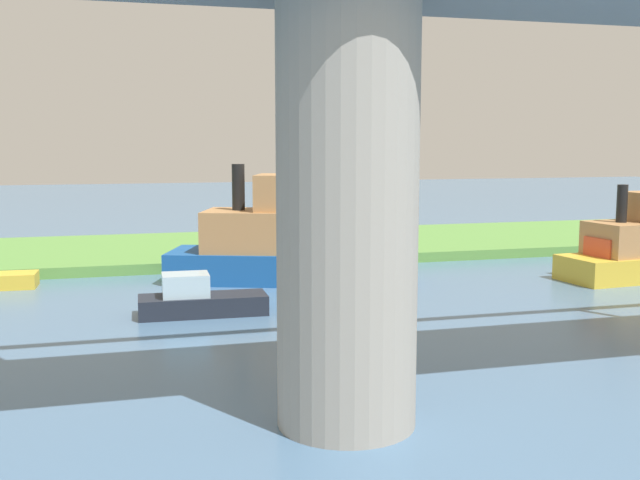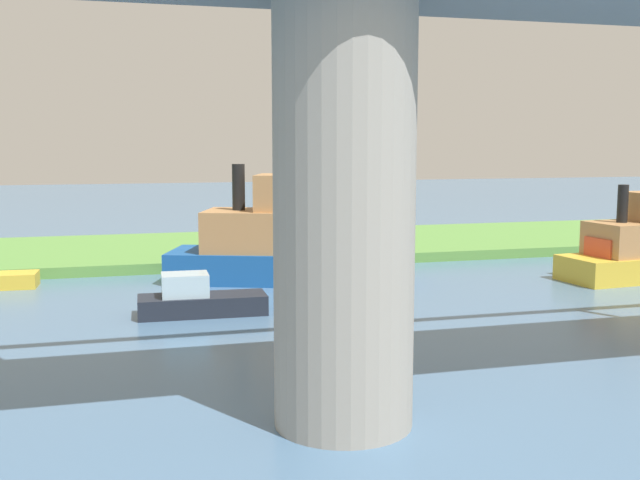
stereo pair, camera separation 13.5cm
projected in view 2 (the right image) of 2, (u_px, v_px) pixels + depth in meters
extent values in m
plane|color=#4C7093|center=(330.00, 267.00, 36.68)|extent=(160.00, 160.00, 0.00)
cube|color=#5B9342|center=(301.00, 245.00, 42.39)|extent=(80.00, 12.00, 0.50)
cylinder|color=#9E998E|center=(344.00, 217.00, 15.65)|extent=(2.95, 2.95, 8.94)
cylinder|color=#2D334C|center=(276.00, 250.00, 36.86)|extent=(0.29, 0.29, 0.55)
cylinder|color=blue|center=(276.00, 239.00, 36.78)|extent=(0.51, 0.51, 0.60)
sphere|color=tan|center=(276.00, 230.00, 36.73)|extent=(0.24, 0.24, 0.24)
cylinder|color=brown|center=(257.00, 246.00, 36.43)|extent=(0.20, 0.20, 1.05)
cylinder|color=black|center=(623.00, 204.00, 32.61)|extent=(0.46, 0.46, 1.64)
cube|color=#D84C2D|center=(610.00, 247.00, 32.66)|extent=(1.60, 1.77, 0.82)
cube|color=#195199|center=(285.00, 266.00, 32.80)|extent=(10.49, 6.49, 1.33)
cube|color=#B27F4C|center=(297.00, 231.00, 32.56)|extent=(8.50, 5.51, 1.77)
cube|color=#B27F4C|center=(315.00, 193.00, 32.28)|extent=(5.54, 4.06, 1.55)
cylinder|color=black|center=(239.00, 187.00, 32.52)|extent=(0.55, 0.55, 1.99)
cube|color=#D84C2D|center=(224.00, 239.00, 32.86)|extent=(2.34, 2.47, 1.00)
cube|color=#1E232D|center=(203.00, 305.00, 26.45)|extent=(4.50, 1.73, 0.69)
cube|color=silver|center=(185.00, 285.00, 26.22)|extent=(1.64, 1.32, 0.79)
sphere|color=orange|center=(399.00, 316.00, 25.21)|extent=(0.50, 0.50, 0.50)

